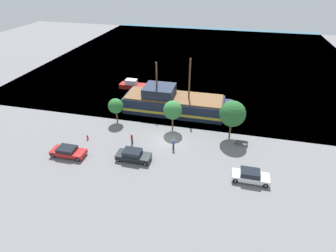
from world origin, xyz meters
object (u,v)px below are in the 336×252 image
at_px(pirate_ship, 173,103).
at_px(pedestrian_walking_far, 132,139).
at_px(moored_boat_dockside, 133,85).
at_px(parked_car_curb_front, 250,176).
at_px(fire_hydrant, 88,137).
at_px(pedestrian_walking_near, 173,144).
at_px(parked_car_curb_mid, 68,151).
at_px(bench_promenade_east, 242,142).
at_px(parked_car_curb_rear, 133,155).

distance_m(pirate_ship, pedestrian_walking_far, 11.72).
relative_size(moored_boat_dockside, parked_car_curb_front, 1.31).
relative_size(fire_hydrant, pedestrian_walking_near, 0.45).
xyz_separation_m(parked_car_curb_mid, pedestrian_walking_far, (7.57, 4.67, 0.17)).
xyz_separation_m(pirate_ship, parked_car_curb_mid, (-11.30, -15.75, -1.05)).
bearing_deg(bench_promenade_east, pirate_ship, 146.93).
bearing_deg(pedestrian_walking_far, fire_hydrant, -175.97).
height_order(fire_hydrant, pedestrian_walking_far, pedestrian_walking_far).
distance_m(parked_car_curb_mid, bench_promenade_east, 24.55).
bearing_deg(pedestrian_walking_far, bench_promenade_east, 11.99).
bearing_deg(moored_boat_dockside, parked_car_curb_rear, -70.28).
relative_size(parked_car_curb_front, fire_hydrant, 5.74).
bearing_deg(pedestrian_walking_near, pedestrian_walking_far, -179.85).
xyz_separation_m(parked_car_curb_mid, bench_promenade_east, (23.21, 7.99, -0.25)).
xyz_separation_m(parked_car_curb_front, bench_promenade_east, (-0.94, 7.39, -0.30)).
relative_size(parked_car_curb_mid, fire_hydrant, 6.16).
distance_m(parked_car_curb_front, pedestrian_walking_near, 11.17).
distance_m(parked_car_curb_rear, pedestrian_walking_near, 5.90).
height_order(parked_car_curb_mid, pedestrian_walking_far, pedestrian_walking_far).
distance_m(moored_boat_dockside, bench_promenade_east, 27.41).
distance_m(pirate_ship, parked_car_curb_rear, 14.78).
relative_size(pirate_ship, parked_car_curb_front, 4.25).
bearing_deg(pedestrian_walking_far, parked_car_curb_rear, -67.60).
bearing_deg(pedestrian_walking_near, moored_boat_dockside, 123.88).
xyz_separation_m(moored_boat_dockside, parked_car_curb_front, (23.28, -23.27, 0.02)).
distance_m(pirate_ship, parked_car_curb_front, 19.88).
height_order(parked_car_curb_front, bench_promenade_east, parked_car_curb_front).
distance_m(parked_car_curb_rear, pedestrian_walking_far, 3.77).
distance_m(bench_promenade_east, pedestrian_walking_near, 10.03).
relative_size(parked_car_curb_front, bench_promenade_east, 2.55).
distance_m(parked_car_curb_front, parked_car_curb_rear, 15.16).
bearing_deg(fire_hydrant, pirate_ship, 47.39).
bearing_deg(fire_hydrant, pedestrian_walking_far, 4.03).
bearing_deg(moored_boat_dockside, pirate_ship, -37.92).
bearing_deg(parked_car_curb_front, pirate_ship, 130.32).
distance_m(parked_car_curb_rear, fire_hydrant, 8.87).
bearing_deg(fire_hydrant, moored_boat_dockside, 89.40).
relative_size(moored_boat_dockside, parked_car_curb_rear, 1.24).
relative_size(pirate_ship, pedestrian_walking_near, 11.06).
bearing_deg(moored_boat_dockside, pedestrian_walking_near, -56.12).
distance_m(pirate_ship, moored_boat_dockside, 13.26).
bearing_deg(moored_boat_dockside, fire_hydrant, -90.60).
height_order(parked_car_curb_mid, pedestrian_walking_near, pedestrian_walking_near).
distance_m(moored_boat_dockside, pedestrian_walking_far, 20.34).
distance_m(fire_hydrant, bench_promenade_east, 22.87).
xyz_separation_m(pedestrian_walking_near, pedestrian_walking_far, (-6.19, -0.02, 0.00)).
height_order(parked_car_curb_mid, fire_hydrant, parked_car_curb_mid).
relative_size(parked_car_curb_mid, bench_promenade_east, 2.73).
relative_size(pirate_ship, fire_hydrant, 24.40).
bearing_deg(moored_boat_dockside, parked_car_curb_mid, -92.09).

